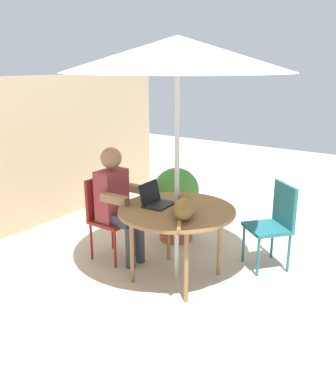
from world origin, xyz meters
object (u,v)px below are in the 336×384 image
at_px(patio_umbrella, 178,54).
at_px(cat, 184,208).
at_px(laptop, 154,198).
at_px(chair_empty, 275,219).
at_px(potted_plant_by_chair, 176,200).
at_px(chair_occupied, 107,211).
at_px(patio_table, 177,214).
at_px(person_seated, 117,199).

xyz_separation_m(patio_umbrella, cat, (-0.14, -0.17, -1.31)).
xyz_separation_m(patio_umbrella, laptop, (-0.02, 0.25, -1.33)).
relative_size(chair_empty, potted_plant_by_chair, 1.01).
distance_m(chair_occupied, cat, 1.12).
xyz_separation_m(patio_table, patio_umbrella, (0.00, 0.00, 1.44)).
bearing_deg(person_seated, potted_plant_by_chair, -13.68).
xyz_separation_m(person_seated, cat, (-0.14, -0.92, 0.12)).
height_order(patio_umbrella, laptop, patio_umbrella).
relative_size(chair_occupied, laptop, 2.85).
bearing_deg(chair_occupied, laptop, -91.68).
xyz_separation_m(chair_empty, person_seated, (-0.81, 1.42, 0.17)).
bearing_deg(patio_table, chair_empty, -40.02).
distance_m(patio_table, cat, 0.26).
bearing_deg(laptop, potted_plant_by_chair, 19.62).
distance_m(patio_table, potted_plant_by_chair, 1.00).
bearing_deg(person_seated, chair_empty, -60.50).
relative_size(patio_umbrella, potted_plant_by_chair, 2.58).
relative_size(patio_table, chair_occupied, 1.25).
height_order(patio_table, cat, cat).
bearing_deg(cat, patio_table, 50.83).
bearing_deg(patio_table, cat, -129.17).
bearing_deg(chair_empty, laptop, 131.65).
relative_size(patio_table, person_seated, 0.91).
xyz_separation_m(chair_occupied, laptop, (-0.02, -0.65, 0.27)).
height_order(patio_umbrella, chair_occupied, patio_umbrella).
distance_m(chair_occupied, chair_empty, 1.77).
xyz_separation_m(chair_occupied, potted_plant_by_chair, (0.82, -0.36, -0.03)).
bearing_deg(chair_occupied, chair_empty, -63.01).
distance_m(chair_occupied, potted_plant_by_chair, 0.89).
bearing_deg(patio_table, person_seated, 90.00).
xyz_separation_m(cat, potted_plant_by_chair, (0.95, 0.72, -0.32)).
height_order(chair_occupied, person_seated, person_seated).
relative_size(laptop, cat, 0.53).
height_order(patio_table, chair_empty, chair_empty).
relative_size(person_seated, laptop, 3.93).
bearing_deg(patio_umbrella, chair_empty, -40.02).
relative_size(patio_table, potted_plant_by_chair, 1.27).
distance_m(chair_empty, person_seated, 1.64).
bearing_deg(laptop, cat, -105.77).
bearing_deg(laptop, patio_umbrella, -85.63).
bearing_deg(chair_empty, chair_occupied, 116.99).
relative_size(cat, potted_plant_by_chair, 0.67).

